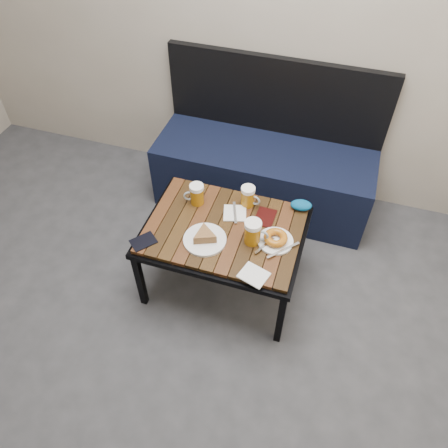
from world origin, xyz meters
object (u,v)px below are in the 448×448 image
(bench, at_px, (264,169))
(passport_navy, at_px, (143,241))
(cafe_table, at_px, (224,233))
(knit_pouch, at_px, (301,205))
(plate_pie, at_px, (205,237))
(beer_mug_left, at_px, (196,194))
(plate_bagel, at_px, (275,239))
(beer_mug_centre, at_px, (248,196))
(beer_mug_right, at_px, (253,232))
(passport_burgundy, at_px, (265,217))

(bench, height_order, passport_navy, bench)
(cafe_table, distance_m, knit_pouch, 0.44)
(passport_navy, bearing_deg, bench, 107.19)
(bench, height_order, plate_pie, bench)
(cafe_table, bearing_deg, knit_pouch, 36.27)
(cafe_table, relative_size, beer_mug_left, 6.78)
(plate_bagel, bearing_deg, beer_mug_left, 162.68)
(plate_bagel, bearing_deg, beer_mug_centre, 133.22)
(plate_bagel, bearing_deg, beer_mug_right, -164.61)
(beer_mug_centre, xyz_separation_m, knit_pouch, (0.28, 0.06, -0.04))
(passport_burgundy, xyz_separation_m, knit_pouch, (0.17, 0.13, 0.02))
(beer_mug_centre, height_order, knit_pouch, beer_mug_centre)
(beer_mug_right, height_order, plate_pie, beer_mug_right)
(cafe_table, xyz_separation_m, plate_pie, (-0.07, -0.11, 0.07))
(beer_mug_left, bearing_deg, plate_pie, 98.30)
(cafe_table, distance_m, beer_mug_centre, 0.24)
(beer_mug_right, bearing_deg, beer_mug_centre, 108.08)
(cafe_table, bearing_deg, beer_mug_right, -15.09)
(plate_pie, distance_m, passport_burgundy, 0.36)
(knit_pouch, bearing_deg, plate_pie, -138.38)
(cafe_table, relative_size, passport_navy, 6.78)
(cafe_table, bearing_deg, passport_navy, -149.01)
(beer_mug_centre, distance_m, beer_mug_right, 0.26)
(bench, relative_size, plate_pie, 6.36)
(beer_mug_left, relative_size, plate_pie, 0.56)
(bench, xyz_separation_m, beer_mug_left, (-0.24, -0.62, 0.26))
(beer_mug_left, height_order, passport_burgundy, beer_mug_left)
(beer_mug_centre, bearing_deg, passport_burgundy, -20.60)
(knit_pouch, bearing_deg, beer_mug_centre, -168.48)
(beer_mug_left, height_order, plate_pie, beer_mug_left)
(cafe_table, height_order, plate_pie, plate_pie)
(bench, relative_size, plate_bagel, 6.40)
(beer_mug_right, distance_m, plate_pie, 0.25)
(bench, height_order, knit_pouch, bench)
(beer_mug_left, relative_size, beer_mug_centre, 1.01)
(knit_pouch, bearing_deg, passport_burgundy, -143.21)
(knit_pouch, bearing_deg, beer_mug_right, -121.74)
(beer_mug_left, bearing_deg, passport_navy, 45.35)
(plate_pie, height_order, knit_pouch, plate_pie)
(passport_burgundy, relative_size, knit_pouch, 1.20)
(bench, xyz_separation_m, beer_mug_right, (0.13, -0.80, 0.27))
(plate_bagel, height_order, passport_navy, plate_bagel)
(plate_pie, bearing_deg, passport_navy, -160.74)
(beer_mug_left, distance_m, plate_pie, 0.28)
(cafe_table, height_order, beer_mug_left, beer_mug_left)
(beer_mug_centre, distance_m, plate_pie, 0.35)
(cafe_table, relative_size, beer_mug_right, 6.08)
(beer_mug_left, relative_size, beer_mug_right, 0.90)
(beer_mug_centre, bearing_deg, plate_pie, -103.66)
(beer_mug_centre, bearing_deg, beer_mug_left, -155.76)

